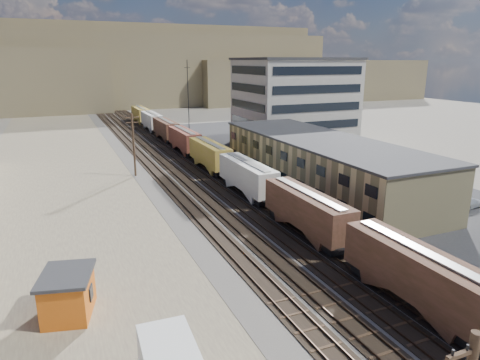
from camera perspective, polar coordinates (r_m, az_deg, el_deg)
name	(u,v)px	position (r m, az deg, el deg)	size (l,w,h in m)	color
ground	(335,289)	(36.59, 12.61, -13.97)	(300.00, 300.00, 0.00)	#6B6356
ballast_bed	(174,161)	(79.84, -8.73, 2.56)	(18.00, 200.00, 0.06)	#4C4742
dirt_yard	(59,187)	(67.75, -23.02, -0.90)	(24.00, 180.00, 0.03)	brown
asphalt_lot	(321,167)	(75.35, 10.74, 1.67)	(26.00, 120.00, 0.04)	#232326
rail_tracks	(172,161)	(79.69, -9.12, 2.58)	(11.40, 200.00, 0.24)	black
freight_train	(196,146)	(79.01, -5.89, 4.57)	(3.00, 119.74, 4.46)	black
warehouse	(320,163)	(62.62, 10.66, 2.26)	(12.40, 40.40, 7.25)	tan
office_tower	(294,102)	(93.64, 7.22, 10.26)	(22.60, 18.60, 18.45)	#9E998E
utility_pole_north	(134,143)	(69.38, -14.00, 4.75)	(2.20, 0.32, 10.00)	#382619
radio_mast	(188,105)	(89.49, -6.89, 9.94)	(1.20, 0.16, 18.00)	black
hills_north	(100,70)	(194.31, -18.16, 13.79)	(265.00, 80.00, 32.00)	brown
maintenance_shed	(68,294)	(34.08, -21.94, -13.90)	(4.48, 5.23, 3.31)	#C45612
parked_car_silver	(469,203)	(60.80, 28.22, -2.69)	(1.89, 4.66, 1.35)	#B1B5B9
parked_car_blue	(265,140)	(95.82, 3.41, 5.37)	(2.69, 5.83, 1.62)	navy
parked_car_far	(349,151)	(86.11, 14.28, 3.75)	(1.93, 4.81, 1.64)	silver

